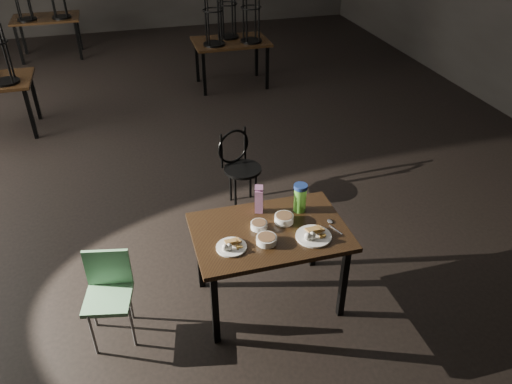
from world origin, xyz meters
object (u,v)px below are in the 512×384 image
object	(u,v)px
juice_carton	(259,199)
bentwood_chair	(239,163)
main_table	(270,238)
school_chair	(108,289)
water_bottle	(300,197)

from	to	relation	value
juice_carton	bentwood_chair	world-z (taller)	juice_carton
main_table	school_chair	bearing A→B (deg)	179.51
water_bottle	school_chair	distance (m)	1.65
water_bottle	bentwood_chair	distance (m)	1.39
water_bottle	school_chair	size ratio (longest dim) A/B	0.33
main_table	water_bottle	distance (m)	0.42
bentwood_chair	school_chair	xyz separation A→B (m)	(-1.40, -1.50, -0.05)
main_table	juice_carton	distance (m)	0.33
water_bottle	school_chair	bearing A→B (deg)	-173.61
bentwood_chair	water_bottle	bearing A→B (deg)	-102.29
main_table	water_bottle	bearing A→B (deg)	31.11
juice_carton	main_table	bearing A→B (deg)	-87.09
main_table	bentwood_chair	xyz separation A→B (m)	(0.13, 1.51, -0.18)
main_table	juice_carton	bearing A→B (deg)	92.91
school_chair	juice_carton	bearing A→B (deg)	23.16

